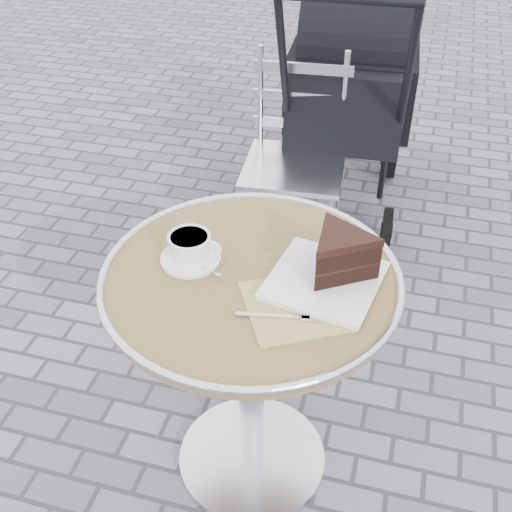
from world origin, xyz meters
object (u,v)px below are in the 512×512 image
(cappuccino_set, at_px, (191,250))
(baby_stroller, at_px, (350,98))
(bistro_chair, at_px, (298,137))
(cake_plate_set, at_px, (336,261))
(cafe_table, at_px, (251,326))

(cappuccino_set, height_order, baby_stroller, baby_stroller)
(baby_stroller, bearing_deg, cappuccino_set, -99.68)
(cappuccino_set, distance_m, bistro_chair, 1.12)
(cake_plate_set, height_order, baby_stroller, baby_stroller)
(cake_plate_set, distance_m, baby_stroller, 1.57)
(cafe_table, distance_m, bistro_chair, 1.12)
(cappuccino_set, relative_size, cake_plate_set, 0.43)
(baby_stroller, bearing_deg, cafe_table, -94.02)
(cake_plate_set, relative_size, baby_stroller, 0.33)
(cappuccino_set, distance_m, cake_plate_set, 0.35)
(cappuccino_set, height_order, cake_plate_set, cake_plate_set)
(bistro_chair, bearing_deg, baby_stroller, 68.85)
(cake_plate_set, bearing_deg, cappuccino_set, -167.95)
(cake_plate_set, distance_m, bistro_chair, 1.15)
(cafe_table, xyz_separation_m, cappuccino_set, (-0.15, 0.01, 0.20))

